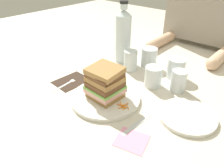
{
  "coord_description": "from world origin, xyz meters",
  "views": [
    {
      "loc": [
        0.45,
        -0.47,
        0.47
      ],
      "look_at": [
        0.0,
        0.03,
        0.05
      ],
      "focal_mm": 33.52,
      "sensor_mm": 36.0,
      "label": 1
    }
  ],
  "objects": [
    {
      "name": "water_bottle",
      "position": [
        -0.17,
        0.31,
        0.13
      ],
      "size": [
        0.08,
        0.08,
        0.3
      ],
      "color": "silver",
      "rests_on": "ground_plane"
    },
    {
      "name": "empty_tumbler_2",
      "position": [
        0.11,
        0.33,
        0.04
      ],
      "size": [
        0.08,
        0.08,
        0.09
      ],
      "primitive_type": "cylinder",
      "color": "silver",
      "rests_on": "ground_plane"
    },
    {
      "name": "side_plate",
      "position": [
        0.28,
        0.11,
        0.01
      ],
      "size": [
        0.19,
        0.19,
        0.01
      ],
      "primitive_type": "cylinder",
      "color": "white",
      "rests_on": "ground_plane"
    },
    {
      "name": "carrot_shred_3",
      "position": [
        -0.08,
        0.03,
        0.02
      ],
      "size": [
        0.03,
        0.01,
        0.0
      ],
      "primitive_type": "cylinder",
      "rotation": [
        0.0,
        1.57,
        0.28
      ],
      "color": "orange",
      "rests_on": "main_plate"
    },
    {
      "name": "juice_glass",
      "position": [
        0.08,
        0.21,
        0.04
      ],
      "size": [
        0.07,
        0.07,
        0.09
      ],
      "color": "white",
      "rests_on": "ground_plane"
    },
    {
      "name": "carrot_shred_1",
      "position": [
        -0.08,
        0.01,
        0.02
      ],
      "size": [
        0.02,
        0.02,
        0.0
      ],
      "primitive_type": "cylinder",
      "rotation": [
        0.0,
        1.57,
        5.43
      ],
      "color": "orange",
      "rests_on": "main_plate"
    },
    {
      "name": "diner_across",
      "position": [
        0.04,
        0.8,
        0.24
      ],
      "size": [
        0.46,
        0.42,
        0.53
      ],
      "color": "#DBAD89",
      "rests_on": "ground_plane"
    },
    {
      "name": "carrot_shred_11",
      "position": [
        0.09,
        0.01,
        0.02
      ],
      "size": [
        0.0,
        0.03,
        0.0
      ],
      "primitive_type": "cylinder",
      "rotation": [
        0.0,
        1.57,
        1.54
      ],
      "color": "orange",
      "rests_on": "main_plate"
    },
    {
      "name": "carrot_shred_5",
      "position": [
        -0.06,
        0.0,
        0.02
      ],
      "size": [
        0.02,
        0.02,
        0.0
      ],
      "primitive_type": "cylinder",
      "rotation": [
        0.0,
        1.57,
        0.85
      ],
      "color": "orange",
      "rests_on": "main_plate"
    },
    {
      "name": "empty_tumbler_1",
      "position": [
        0.17,
        0.24,
        0.04
      ],
      "size": [
        0.06,
        0.06,
        0.09
      ],
      "primitive_type": "cylinder",
      "color": "silver",
      "rests_on": "ground_plane"
    },
    {
      "name": "fork",
      "position": [
        -0.2,
        -0.02,
        0.0
      ],
      "size": [
        0.03,
        0.17,
        0.0
      ],
      "color": "silver",
      "rests_on": "napkin_dark"
    },
    {
      "name": "carrot_shred_8",
      "position": [
        0.11,
        -0.0,
        0.02
      ],
      "size": [
        0.02,
        0.01,
        0.0
      ],
      "primitive_type": "cylinder",
      "rotation": [
        0.0,
        1.57,
        2.46
      ],
      "color": "orange",
      "rests_on": "main_plate"
    },
    {
      "name": "main_plate",
      "position": [
        0.0,
        0.0,
        0.01
      ],
      "size": [
        0.26,
        0.26,
        0.01
      ],
      "primitive_type": "cylinder",
      "color": "white",
      "rests_on": "ground_plane"
    },
    {
      "name": "carrot_shred_0",
      "position": [
        -0.07,
        0.01,
        0.02
      ],
      "size": [
        0.02,
        0.02,
        0.0
      ],
      "primitive_type": "cylinder",
      "rotation": [
        0.0,
        1.57,
        0.76
      ],
      "color": "orange",
      "rests_on": "main_plate"
    },
    {
      "name": "carrot_shred_7",
      "position": [
        0.1,
        -0.01,
        0.02
      ],
      "size": [
        0.01,
        0.02,
        0.0
      ],
      "primitive_type": "cylinder",
      "rotation": [
        0.0,
        1.57,
        1.47
      ],
      "color": "orange",
      "rests_on": "main_plate"
    },
    {
      "name": "knife",
      "position": [
        0.17,
        -0.01,
        0.0
      ],
      "size": [
        0.03,
        0.2,
        0.0
      ],
      "color": "silver",
      "rests_on": "ground_plane"
    },
    {
      "name": "carrot_shred_13",
      "position": [
        0.08,
        0.0,
        0.02
      ],
      "size": [
        0.03,
        0.02,
        0.0
      ],
      "primitive_type": "cylinder",
      "rotation": [
        0.0,
        1.57,
        2.44
      ],
      "color": "orange",
      "rests_on": "main_plate"
    },
    {
      "name": "napkin_pink",
      "position": [
        0.2,
        -0.1,
        0.0
      ],
      "size": [
        0.11,
        0.11,
        0.0
      ],
      "primitive_type": "cube",
      "rotation": [
        0.0,
        0.0,
        0.27
      ],
      "color": "pink",
      "rests_on": "ground_plane"
    },
    {
      "name": "sandwich",
      "position": [
        0.0,
        0.0,
        0.07
      ],
      "size": [
        0.12,
        0.12,
        0.12
      ],
      "color": "#A87A42",
      "rests_on": "main_plate"
    },
    {
      "name": "carrot_shred_10",
      "position": [
        0.08,
        -0.01,
        0.02
      ],
      "size": [
        0.03,
        0.01,
        0.0
      ],
      "primitive_type": "cylinder",
      "rotation": [
        0.0,
        1.57,
        3.32
      ],
      "color": "orange",
      "rests_on": "main_plate"
    },
    {
      "name": "carrot_shred_9",
      "position": [
        0.09,
        -0.0,
        0.02
      ],
      "size": [
        0.01,
        0.02,
        0.0
      ],
      "primitive_type": "cylinder",
      "rotation": [
        0.0,
        1.57,
        4.92
      ],
      "color": "orange",
      "rests_on": "main_plate"
    },
    {
      "name": "carrot_shred_2",
      "position": [
        -0.1,
        0.01,
        0.02
      ],
      "size": [
        0.0,
        0.03,
        0.0
      ],
      "primitive_type": "cylinder",
      "rotation": [
        0.0,
        1.57,
        4.65
      ],
      "color": "orange",
      "rests_on": "main_plate"
    },
    {
      "name": "empty_tumbler_3",
      "position": [
        -0.08,
        0.26,
        0.05
      ],
      "size": [
        0.06,
        0.06,
        0.1
      ],
      "primitive_type": "cylinder",
      "color": "silver",
      "rests_on": "ground_plane"
    },
    {
      "name": "carrot_shred_12",
      "position": [
        0.09,
        0.0,
        0.02
      ],
      "size": [
        0.03,
        0.02,
        0.0
      ],
      "primitive_type": "cylinder",
      "rotation": [
        0.0,
        1.57,
        0.59
      ],
      "color": "orange",
      "rests_on": "main_plate"
    },
    {
      "name": "empty_tumbler_0",
      "position": [
        -0.04,
        0.35,
        0.05
      ],
      "size": [
        0.08,
        0.08,
        0.09
      ],
      "primitive_type": "cylinder",
      "color": "silver",
      "rests_on": "ground_plane"
    },
    {
      "name": "napkin_dark",
      "position": [
        -0.2,
        -0.0,
        0.0
      ],
      "size": [
        0.12,
        0.15,
        0.0
      ],
      "primitive_type": "cube",
      "rotation": [
        0.0,
        0.0,
        -0.05
      ],
      "color": "#38281E",
      "rests_on": "ground_plane"
    },
    {
      "name": "carrot_shred_6",
      "position": [
        0.09,
        -0.01,
        0.02
      ],
      "size": [
        0.02,
        0.03,
        0.0
      ],
      "primitive_type": "cylinder",
      "rotation": [
        0.0,
        1.57,
        4.06
      ],
      "color": "orange",
      "rests_on": "main_plate"
    },
    {
      "name": "ground_plane",
      "position": [
        0.0,
        0.0,
        0.0
      ],
      "size": [
        3.0,
        3.0,
        0.0
      ],
      "primitive_type": "plane",
      "color": "beige"
    },
    {
      "name": "carrot_shred_4",
      "position": [
        -0.09,
        0.02,
        0.02
      ],
      "size": [
        0.03,
        0.01,
        0.0
      ],
      "primitive_type": "cylinder",
      "rotation": [
        0.0,
        1.57,
        5.92
      ],
      "color": "orange",
      "rests_on": "main_plate"
    }
  ]
}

